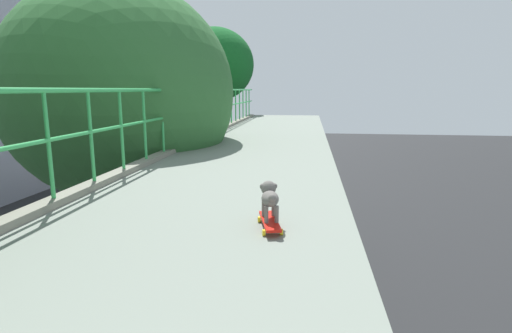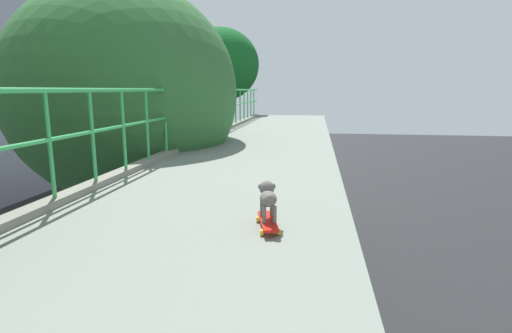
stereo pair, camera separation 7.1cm
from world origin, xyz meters
TOP-DOWN VIEW (x-y plane):
  - overpass_deck at (1.28, -0.00)m, footprint 3.16×34.34m
  - car_black_fifth at (-4.96, 9.72)m, footprint 1.96×4.35m
  - city_bus at (-8.43, 21.23)m, footprint 2.62×10.39m
  - roadside_tree_mid at (-1.97, 6.80)m, footprint 5.27×5.27m
  - roadside_tree_far at (-2.36, 11.84)m, footprint 3.63×3.63m
  - roadside_tree_farthest at (-2.30, 17.89)m, footprint 3.85×3.85m
  - toy_skateboard at (2.09, 1.23)m, footprint 0.26×0.55m
  - small_dog at (2.08, 1.28)m, footprint 0.21×0.36m

SIDE VIEW (x-z plane):
  - car_black_fifth at x=-4.96m, z-range -0.05..1.45m
  - city_bus at x=-8.43m, z-range 0.22..3.22m
  - overpass_deck at x=1.28m, z-range 5.04..5.41m
  - toy_skateboard at x=2.09m, z-range 5.43..5.51m
  - small_dog at x=2.08m, z-range 5.53..5.85m
  - roadside_tree_far at x=-2.36m, z-range 2.23..9.78m
  - roadside_tree_mid at x=-1.97m, z-range 1.96..11.01m
  - roadside_tree_farthest at x=-2.30m, z-range 2.91..12.54m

